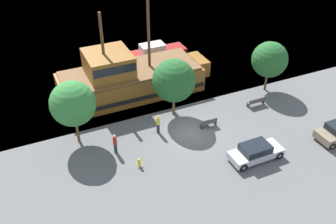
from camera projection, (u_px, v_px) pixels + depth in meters
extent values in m
plane|color=#5B5B5E|center=(190.00, 132.00, 32.83)|extent=(160.00, 160.00, 0.00)
cube|color=brown|center=(131.00, 82.00, 37.62)|extent=(14.01, 5.51, 2.36)
cube|color=black|center=(131.00, 85.00, 37.82)|extent=(13.73, 5.59, 0.45)
cube|color=brown|center=(198.00, 65.00, 40.00)|extent=(1.40, 3.03, 1.65)
cube|color=brown|center=(130.00, 71.00, 36.88)|extent=(13.45, 5.07, 0.25)
cube|color=brown|center=(108.00, 64.00, 35.47)|extent=(4.20, 4.41, 2.19)
cube|color=black|center=(108.00, 61.00, 35.29)|extent=(3.99, 4.47, 0.79)
cylinder|color=#4C331E|center=(149.00, 31.00, 35.46)|extent=(0.28, 0.28, 7.27)
cylinder|color=#4C331E|center=(103.00, 45.00, 34.23)|extent=(0.28, 0.28, 6.18)
cube|color=maroon|center=(157.00, 54.00, 44.37)|extent=(7.01, 2.23, 1.04)
cube|color=silver|center=(152.00, 48.00, 43.66)|extent=(2.80, 1.74, 0.85)
cube|color=black|center=(159.00, 47.00, 43.94)|extent=(0.12, 1.56, 0.68)
cube|color=#B7BCC6|center=(256.00, 153.00, 29.63)|extent=(4.38, 1.75, 0.56)
cube|color=black|center=(255.00, 148.00, 29.26)|extent=(2.28, 1.58, 0.59)
cylinder|color=black|center=(279.00, 155.00, 29.73)|extent=(0.71, 0.22, 0.71)
cylinder|color=gray|center=(279.00, 155.00, 29.73)|extent=(0.27, 0.25, 0.27)
cylinder|color=black|center=(267.00, 144.00, 30.91)|extent=(0.71, 0.22, 0.71)
cylinder|color=gray|center=(267.00, 144.00, 30.91)|extent=(0.27, 0.25, 0.27)
cylinder|color=black|center=(243.00, 167.00, 28.57)|extent=(0.71, 0.22, 0.71)
cylinder|color=gray|center=(243.00, 167.00, 28.57)|extent=(0.27, 0.25, 0.27)
cylinder|color=black|center=(232.00, 155.00, 29.75)|extent=(0.71, 0.22, 0.71)
cylinder|color=gray|center=(232.00, 155.00, 29.75)|extent=(0.27, 0.25, 0.27)
cylinder|color=black|center=(332.00, 146.00, 30.71)|extent=(0.67, 0.22, 0.67)
cylinder|color=gray|center=(332.00, 146.00, 30.71)|extent=(0.25, 0.25, 0.25)
cylinder|color=black|center=(317.00, 134.00, 31.98)|extent=(0.67, 0.22, 0.67)
cylinder|color=gray|center=(317.00, 134.00, 31.98)|extent=(0.25, 0.25, 0.25)
cylinder|color=yellow|center=(139.00, 164.00, 29.03)|extent=(0.22, 0.22, 0.56)
sphere|color=yellow|center=(139.00, 160.00, 28.82)|extent=(0.25, 0.25, 0.25)
cylinder|color=yellow|center=(137.00, 164.00, 28.96)|extent=(0.10, 0.09, 0.09)
cylinder|color=yellow|center=(141.00, 163.00, 29.07)|extent=(0.10, 0.09, 0.09)
cube|color=#4C4742|center=(256.00, 102.00, 36.06)|extent=(1.84, 0.45, 0.05)
cube|color=#4C4742|center=(257.00, 101.00, 35.79)|extent=(1.84, 0.06, 0.40)
cube|color=#2D2D2D|center=(248.00, 106.00, 35.90)|extent=(0.12, 0.36, 0.40)
cube|color=#2D2D2D|center=(263.00, 101.00, 36.48)|extent=(0.12, 0.36, 0.40)
cube|color=#4C4742|center=(208.00, 122.00, 33.25)|extent=(1.54, 0.45, 0.05)
cube|color=#4C4742|center=(210.00, 122.00, 32.98)|extent=(1.54, 0.06, 0.40)
cube|color=#2D2D2D|center=(201.00, 126.00, 33.14)|extent=(0.12, 0.36, 0.40)
cube|color=#2D2D2D|center=(215.00, 122.00, 33.62)|extent=(0.12, 0.36, 0.40)
cylinder|color=#232838|center=(116.00, 148.00, 30.32)|extent=(0.27, 0.27, 0.88)
cylinder|color=#B22323|center=(115.00, 141.00, 29.88)|extent=(0.32, 0.32, 0.68)
sphere|color=beige|center=(114.00, 136.00, 29.62)|extent=(0.24, 0.24, 0.24)
cylinder|color=#232838|center=(158.00, 128.00, 32.49)|extent=(0.27, 0.27, 0.89)
cylinder|color=gold|center=(158.00, 121.00, 32.04)|extent=(0.32, 0.32, 0.68)
sphere|color=beige|center=(158.00, 117.00, 31.78)|extent=(0.24, 0.24, 0.24)
cylinder|color=brown|center=(77.00, 130.00, 31.16)|extent=(0.24, 0.24, 2.21)
sphere|color=#337A38|center=(73.00, 104.00, 29.65)|extent=(3.70, 3.70, 3.70)
cylinder|color=brown|center=(174.00, 105.00, 34.52)|extent=(0.24, 0.24, 1.96)
sphere|color=#235B28|center=(174.00, 80.00, 33.03)|extent=(3.89, 3.89, 3.89)
cylinder|color=brown|center=(266.00, 81.00, 38.19)|extent=(0.24, 0.24, 1.93)
sphere|color=#235B28|center=(270.00, 60.00, 36.78)|extent=(3.56, 3.56, 3.56)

